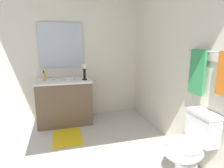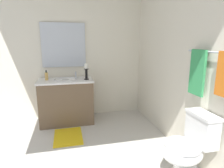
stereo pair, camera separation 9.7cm
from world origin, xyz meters
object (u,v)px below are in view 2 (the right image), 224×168
(sink_basin, at_px, (66,82))
(toilet, at_px, (188,148))
(mirror, at_px, (64,45))
(candle_holder_tall, at_px, (86,71))
(bath_mat, at_px, (68,136))
(towel_near_vanity, at_px, (197,73))
(towel_bar, at_px, (215,52))
(vanity_cabinet, at_px, (67,101))
(soap_bottle, at_px, (47,76))

(sink_basin, distance_m, toilet, 2.31)
(sink_basin, xyz_separation_m, mirror, (-0.28, -0.00, 0.65))
(candle_holder_tall, relative_size, toilet, 0.39)
(candle_holder_tall, relative_size, bath_mat, 0.48)
(sink_basin, xyz_separation_m, toilet, (1.88, 1.28, -0.42))
(towel_near_vanity, bearing_deg, towel_bar, 4.87)
(sink_basin, height_order, towel_bar, towel_bar)
(candle_holder_tall, bearing_deg, vanity_cabinet, -101.69)
(sink_basin, xyz_separation_m, bath_mat, (0.62, -0.00, -0.77))
(sink_basin, relative_size, candle_holder_tall, 1.38)
(vanity_cabinet, relative_size, towel_near_vanity, 1.90)
(vanity_cabinet, xyz_separation_m, candle_holder_tall, (0.08, 0.38, 0.56))
(mirror, xyz_separation_m, soap_bottle, (0.25, -0.33, -0.54))
(mirror, distance_m, toilet, 2.73)
(sink_basin, xyz_separation_m, candle_holder_tall, (0.08, 0.38, 0.19))
(vanity_cabinet, bearing_deg, candle_holder_tall, 78.31)
(vanity_cabinet, distance_m, soap_bottle, 0.58)
(candle_holder_tall, distance_m, bath_mat, 1.17)
(vanity_cabinet, xyz_separation_m, sink_basin, (0.00, 0.00, 0.37))
(sink_basin, bearing_deg, towel_bar, 38.79)
(vanity_cabinet, height_order, towel_near_vanity, towel_near_vanity)
(towel_near_vanity, bearing_deg, candle_holder_tall, -144.95)
(vanity_cabinet, distance_m, candle_holder_tall, 0.68)
(candle_holder_tall, distance_m, towel_bar, 2.15)
(bath_mat, bearing_deg, towel_bar, 50.42)
(towel_near_vanity, bearing_deg, sink_basin, -138.16)
(mirror, relative_size, candle_holder_tall, 2.83)
(sink_basin, bearing_deg, towel_near_vanity, 41.84)
(candle_holder_tall, relative_size, towel_bar, 0.34)
(mirror, xyz_separation_m, candle_holder_tall, (0.36, 0.38, -0.46))
(toilet, distance_m, towel_near_vanity, 0.85)
(toilet, height_order, towel_near_vanity, towel_near_vanity)
(toilet, bearing_deg, bath_mat, -134.60)
(vanity_cabinet, bearing_deg, towel_bar, 38.81)
(mirror, distance_m, candle_holder_tall, 0.69)
(candle_holder_tall, bearing_deg, sink_basin, -101.72)
(vanity_cabinet, distance_m, sink_basin, 0.37)
(mirror, bearing_deg, candle_holder_tall, 46.45)
(vanity_cabinet, relative_size, soap_bottle, 5.51)
(soap_bottle, bearing_deg, sink_basin, 85.15)
(sink_basin, bearing_deg, mirror, -179.80)
(mirror, relative_size, toilet, 1.10)
(vanity_cabinet, height_order, soap_bottle, soap_bottle)
(sink_basin, xyz_separation_m, soap_bottle, (-0.03, -0.33, 0.11))
(toilet, xyz_separation_m, towel_near_vanity, (-0.23, 0.20, 0.79))
(soap_bottle, distance_m, toilet, 2.55)
(candle_holder_tall, height_order, toilet, candle_holder_tall)
(mirror, xyz_separation_m, towel_near_vanity, (1.93, 1.48, -0.28))
(candle_holder_tall, height_order, towel_bar, towel_bar)
(candle_holder_tall, bearing_deg, soap_bottle, -98.55)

